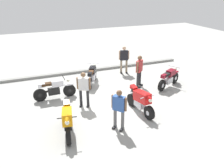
{
  "coord_description": "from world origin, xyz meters",
  "views": [
    {
      "loc": [
        -3.26,
        -9.2,
        5.24
      ],
      "look_at": [
        0.46,
        0.44,
        0.75
      ],
      "focal_mm": 36.52,
      "sensor_mm": 36.0,
      "label": 1
    }
  ],
  "objects_px": {
    "person_in_red_shirt": "(139,69)",
    "person_in_black_shirt": "(124,58)",
    "person_in_blue_shirt": "(119,107)",
    "motorcycle_orange_sportbike": "(68,120)",
    "motorcycle_red_sportbike": "(141,100)",
    "motorcycle_silver_cruiser": "(54,89)",
    "motorcycle_black_cruiser": "(92,75)",
    "person_in_white_shirt": "(84,87)",
    "motorcycle_maroon_cruiser": "(169,78)"
  },
  "relations": [
    {
      "from": "person_in_white_shirt",
      "to": "motorcycle_orange_sportbike",
      "type": "bearing_deg",
      "value": -5.85
    },
    {
      "from": "motorcycle_red_sportbike",
      "to": "person_in_black_shirt",
      "type": "distance_m",
      "value": 5.03
    },
    {
      "from": "person_in_red_shirt",
      "to": "motorcycle_silver_cruiser",
      "type": "bearing_deg",
      "value": -134.37
    },
    {
      "from": "motorcycle_maroon_cruiser",
      "to": "person_in_white_shirt",
      "type": "distance_m",
      "value": 4.95
    },
    {
      "from": "motorcycle_silver_cruiser",
      "to": "person_in_black_shirt",
      "type": "distance_m",
      "value": 5.17
    },
    {
      "from": "motorcycle_maroon_cruiser",
      "to": "person_in_black_shirt",
      "type": "xyz_separation_m",
      "value": [
        -1.41,
        2.94,
        0.5
      ]
    },
    {
      "from": "motorcycle_orange_sportbike",
      "to": "motorcycle_silver_cruiser",
      "type": "bearing_deg",
      "value": -168.77
    },
    {
      "from": "motorcycle_maroon_cruiser",
      "to": "person_in_red_shirt",
      "type": "xyz_separation_m",
      "value": [
        -1.5,
        0.68,
        0.52
      ]
    },
    {
      "from": "motorcycle_orange_sportbike",
      "to": "motorcycle_red_sportbike",
      "type": "relative_size",
      "value": 1.0
    },
    {
      "from": "motorcycle_silver_cruiser",
      "to": "person_in_white_shirt",
      "type": "xyz_separation_m",
      "value": [
        1.19,
        -1.25,
        0.44
      ]
    },
    {
      "from": "motorcycle_silver_cruiser",
      "to": "motorcycle_red_sportbike",
      "type": "xyz_separation_m",
      "value": [
        3.37,
        -2.72,
        0.07
      ]
    },
    {
      "from": "motorcycle_silver_cruiser",
      "to": "motorcycle_orange_sportbike",
      "type": "distance_m",
      "value": 3.14
    },
    {
      "from": "person_in_white_shirt",
      "to": "motorcycle_silver_cruiser",
      "type": "bearing_deg",
      "value": -111.27
    },
    {
      "from": "person_in_red_shirt",
      "to": "motorcycle_orange_sportbike",
      "type": "bearing_deg",
      "value": -99.2
    },
    {
      "from": "motorcycle_silver_cruiser",
      "to": "person_in_red_shirt",
      "type": "distance_m",
      "value": 4.64
    },
    {
      "from": "motorcycle_maroon_cruiser",
      "to": "motorcycle_silver_cruiser",
      "type": "bearing_deg",
      "value": 145.47
    },
    {
      "from": "motorcycle_black_cruiser",
      "to": "person_in_white_shirt",
      "type": "xyz_separation_m",
      "value": [
        -1.09,
        -2.37,
        0.44
      ]
    },
    {
      "from": "person_in_white_shirt",
      "to": "person_in_black_shirt",
      "type": "distance_m",
      "value": 4.86
    },
    {
      "from": "motorcycle_red_sportbike",
      "to": "person_in_blue_shirt",
      "type": "bearing_deg",
      "value": -65.07
    },
    {
      "from": "person_in_black_shirt",
      "to": "motorcycle_maroon_cruiser",
      "type": "bearing_deg",
      "value": 39.41
    },
    {
      "from": "motorcycle_maroon_cruiser",
      "to": "motorcycle_red_sportbike",
      "type": "bearing_deg",
      "value": -172.18
    },
    {
      "from": "motorcycle_silver_cruiser",
      "to": "motorcycle_maroon_cruiser",
      "type": "distance_m",
      "value": 6.16
    },
    {
      "from": "motorcycle_silver_cruiser",
      "to": "person_in_blue_shirt",
      "type": "xyz_separation_m",
      "value": [
        1.97,
        -3.56,
        0.44
      ]
    },
    {
      "from": "person_in_red_shirt",
      "to": "person_in_blue_shirt",
      "type": "xyz_separation_m",
      "value": [
        -2.63,
        -3.4,
        -0.08
      ]
    },
    {
      "from": "person_in_blue_shirt",
      "to": "motorcycle_maroon_cruiser",
      "type": "bearing_deg",
      "value": 172.75
    },
    {
      "from": "motorcycle_silver_cruiser",
      "to": "person_in_red_shirt",
      "type": "bearing_deg",
      "value": -2.97
    },
    {
      "from": "motorcycle_black_cruiser",
      "to": "person_in_blue_shirt",
      "type": "xyz_separation_m",
      "value": [
        -0.31,
        -4.68,
        0.44
      ]
    },
    {
      "from": "motorcycle_orange_sportbike",
      "to": "person_in_red_shirt",
      "type": "bearing_deg",
      "value": 133.6
    },
    {
      "from": "motorcycle_black_cruiser",
      "to": "person_in_red_shirt",
      "type": "bearing_deg",
      "value": -91.52
    },
    {
      "from": "motorcycle_silver_cruiser",
      "to": "motorcycle_black_cruiser",
      "type": "xyz_separation_m",
      "value": [
        2.28,
        1.12,
        0.0
      ]
    },
    {
      "from": "motorcycle_maroon_cruiser",
      "to": "person_in_black_shirt",
      "type": "distance_m",
      "value": 3.3
    },
    {
      "from": "motorcycle_maroon_cruiser",
      "to": "motorcycle_orange_sportbike",
      "type": "height_order",
      "value": "motorcycle_orange_sportbike"
    },
    {
      "from": "motorcycle_black_cruiser",
      "to": "person_in_blue_shirt",
      "type": "bearing_deg",
      "value": -156.59
    },
    {
      "from": "motorcycle_orange_sportbike",
      "to": "motorcycle_red_sportbike",
      "type": "bearing_deg",
      "value": 107.58
    },
    {
      "from": "person_in_white_shirt",
      "to": "person_in_black_shirt",
      "type": "height_order",
      "value": "person_in_black_shirt"
    },
    {
      "from": "person_in_white_shirt",
      "to": "person_in_blue_shirt",
      "type": "bearing_deg",
      "value": 44.03
    },
    {
      "from": "motorcycle_silver_cruiser",
      "to": "motorcycle_black_cruiser",
      "type": "height_order",
      "value": "same"
    },
    {
      "from": "motorcycle_black_cruiser",
      "to": "motorcycle_red_sportbike",
      "type": "relative_size",
      "value": 0.98
    },
    {
      "from": "person_in_black_shirt",
      "to": "person_in_blue_shirt",
      "type": "relative_size",
      "value": 1.05
    },
    {
      "from": "person_in_red_shirt",
      "to": "person_in_white_shirt",
      "type": "height_order",
      "value": "person_in_red_shirt"
    },
    {
      "from": "motorcycle_maroon_cruiser",
      "to": "person_in_black_shirt",
      "type": "bearing_deg",
      "value": 88.8
    },
    {
      "from": "motorcycle_black_cruiser",
      "to": "person_in_red_shirt",
      "type": "distance_m",
      "value": 2.7
    },
    {
      "from": "motorcycle_red_sportbike",
      "to": "motorcycle_black_cruiser",
      "type": "bearing_deg",
      "value": -170.15
    },
    {
      "from": "motorcycle_orange_sportbike",
      "to": "person_in_blue_shirt",
      "type": "bearing_deg",
      "value": 88.17
    },
    {
      "from": "motorcycle_red_sportbike",
      "to": "person_in_red_shirt",
      "type": "relative_size",
      "value": 1.1
    },
    {
      "from": "motorcycle_red_sportbike",
      "to": "person_in_red_shirt",
      "type": "bearing_deg",
      "value": 148.24
    },
    {
      "from": "person_in_red_shirt",
      "to": "person_in_black_shirt",
      "type": "relative_size",
      "value": 1.02
    },
    {
      "from": "motorcycle_black_cruiser",
      "to": "person_in_blue_shirt",
      "type": "relative_size",
      "value": 1.14
    },
    {
      "from": "motorcycle_silver_cruiser",
      "to": "motorcycle_black_cruiser",
      "type": "relative_size",
      "value": 1.09
    },
    {
      "from": "person_in_red_shirt",
      "to": "person_in_black_shirt",
      "type": "distance_m",
      "value": 2.27
    }
  ]
}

